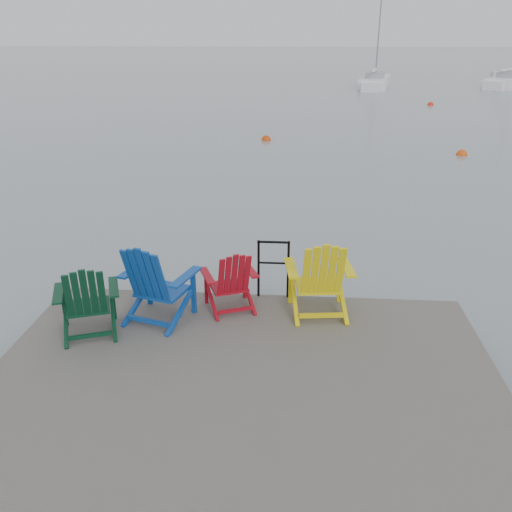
# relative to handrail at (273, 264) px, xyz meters

# --- Properties ---
(ground) EXTENTS (400.00, 400.00, 0.00)m
(ground) POSITION_rel_handrail_xyz_m (-0.25, -2.45, -1.04)
(ground) COLOR gray
(ground) RESTS_ON ground
(dock) EXTENTS (6.00, 5.00, 1.40)m
(dock) POSITION_rel_handrail_xyz_m (-0.25, -2.45, -0.69)
(dock) COLOR #322F2C
(dock) RESTS_ON ground
(handrail) EXTENTS (0.48, 0.04, 0.90)m
(handrail) POSITION_rel_handrail_xyz_m (0.00, 0.00, 0.00)
(handrail) COLOR black
(handrail) RESTS_ON dock
(chair_green) EXTENTS (0.98, 0.94, 1.02)m
(chair_green) POSITION_rel_handrail_xyz_m (-2.35, -1.29, -0.02)
(chair_green) COLOR #09311D
(chair_green) RESTS_ON dock
(chair_blue) EXTENTS (1.09, 1.04, 1.16)m
(chair_blue) POSITION_rel_handrail_xyz_m (-1.55, -0.85, 0.04)
(chair_blue) COLOR #0E3F94
(chair_blue) RESTS_ON dock
(chair_red) EXTENTS (0.90, 0.87, 0.93)m
(chair_red) POSITION_rel_handrail_xyz_m (-0.58, -0.46, -0.07)
(chair_red) COLOR #9F0B18
(chair_red) RESTS_ON dock
(chair_yellow) EXTENTS (1.00, 0.94, 1.15)m
(chair_yellow) POSITION_rel_handrail_xyz_m (0.67, -0.50, 0.04)
(chair_yellow) COLOR yellow
(chair_yellow) RESTS_ON dock
(sailboat_near) EXTENTS (3.62, 8.57, 11.50)m
(sailboat_near) POSITION_rel_handrail_xyz_m (6.59, 41.17, -0.69)
(sailboat_near) COLOR white
(sailboat_near) RESTS_ON ground
(sailboat_mid) EXTENTS (6.48, 7.93, 11.36)m
(sailboat_mid) POSITION_rel_handrail_xyz_m (18.15, 42.48, -0.69)
(sailboat_mid) COLOR white
(sailboat_mid) RESTS_ON ground
(buoy_a) EXTENTS (0.41, 0.41, 0.41)m
(buoy_a) POSITION_rel_handrail_xyz_m (6.40, 13.28, -1.04)
(buoy_a) COLOR #E5500D
(buoy_a) RESTS_ON ground
(buoy_b) EXTENTS (0.41, 0.41, 0.41)m
(buoy_b) POSITION_rel_handrail_xyz_m (-1.05, 15.74, -1.04)
(buoy_b) COLOR #CA3D0B
(buoy_b) RESTS_ON ground
(buoy_d) EXTENTS (0.39, 0.39, 0.39)m
(buoy_d) POSITION_rel_handrail_xyz_m (8.61, 28.81, -1.04)
(buoy_d) COLOR red
(buoy_d) RESTS_ON ground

